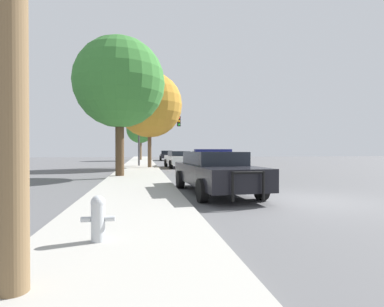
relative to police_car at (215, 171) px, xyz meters
name	(u,v)px	position (x,y,z in m)	size (l,w,h in m)	color
ground_plane	(305,200)	(2.33, -1.88, -0.78)	(110.00, 110.00, 0.00)	#565659
sidewalk_left	(133,203)	(-2.77, -1.88, -0.72)	(3.00, 110.00, 0.13)	#A3A099
police_car	(215,171)	(0.00, 0.00, 0.00)	(2.37, 5.54, 1.54)	black
fire_hydrant	(98,217)	(-3.17, -5.48, -0.28)	(0.50, 0.22, 0.70)	#B7BCC1
traffic_light	(157,129)	(-1.26, 16.61, 2.60)	(3.78, 0.35, 4.56)	#424247
car_background_oncoming	(201,157)	(4.16, 23.80, -0.04)	(2.16, 4.55, 1.36)	navy
car_background_distant	(167,155)	(0.84, 32.48, -0.04)	(2.05, 4.14, 1.40)	black
car_background_midblock	(178,159)	(0.50, 15.22, -0.02)	(2.20, 4.60, 1.41)	silver
tree_sidewalk_mid	(150,105)	(-1.96, 13.95, 4.33)	(5.22, 5.22, 7.60)	brown
tree_sidewalk_near	(120,83)	(-3.72, 6.27, 4.32)	(4.84, 4.84, 7.42)	#4C3823
tree_sidewalk_far	(140,130)	(-2.88, 32.27, 3.52)	(3.76, 3.76, 6.09)	brown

